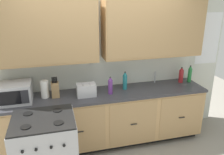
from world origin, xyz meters
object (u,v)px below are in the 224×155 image
at_px(stove_range, 46,151).
at_px(knife_block, 55,89).
at_px(bottle_red, 181,75).
at_px(paper_towel_roll, 45,89).
at_px(bottle_teal, 125,81).
at_px(bottle_violet, 110,86).
at_px(microwave, 14,93).
at_px(toaster, 86,90).
at_px(bottle_green, 190,74).

relative_size(stove_range, knife_block, 3.06).
xyz_separation_m(knife_block, bottle_red, (2.11, 0.07, 0.02)).
xyz_separation_m(knife_block, paper_towel_roll, (-0.15, 0.01, 0.01)).
height_order(bottle_teal, bottle_violet, bottle_teal).
bearing_deg(bottle_red, microwave, -177.45).
distance_m(stove_range, toaster, 1.01).
distance_m(paper_towel_roll, bottle_violet, 0.97).
bearing_deg(paper_towel_roll, toaster, -9.57).
relative_size(stove_range, bottle_teal, 3.26).
height_order(paper_towel_roll, bottle_green, bottle_green).
distance_m(bottle_red, bottle_teal, 1.03).
xyz_separation_m(toaster, bottle_green, (1.82, 0.15, 0.05)).
bearing_deg(toaster, knife_block, 168.58).
height_order(microwave, knife_block, knife_block).
xyz_separation_m(bottle_teal, bottle_violet, (-0.27, -0.12, -0.01)).
bearing_deg(paper_towel_roll, bottle_green, 1.14).
bearing_deg(paper_towel_roll, bottle_teal, 0.44).
distance_m(microwave, knife_block, 0.56).
distance_m(toaster, bottle_green, 1.83).
relative_size(microwave, knife_block, 1.55).
relative_size(stove_range, bottle_red, 3.52).
bearing_deg(knife_block, stove_range, -104.54).
bearing_deg(microwave, bottle_red, 2.55).
bearing_deg(microwave, bottle_violet, -2.33).
bearing_deg(bottle_violet, bottle_teal, 24.12).
height_order(stove_range, knife_block, knife_block).
bearing_deg(bottle_red, bottle_green, -5.63).
relative_size(bottle_red, bottle_green, 0.93).
bearing_deg(bottle_green, knife_block, -178.52).
distance_m(toaster, knife_block, 0.45).
relative_size(stove_range, microwave, 1.98).
xyz_separation_m(stove_range, bottle_green, (2.44, 0.73, 0.59)).
height_order(bottle_red, bottle_violet, bottle_violet).
xyz_separation_m(microwave, toaster, (1.01, -0.04, -0.04)).
bearing_deg(knife_block, paper_towel_roll, 176.06).
relative_size(paper_towel_roll, bottle_violet, 0.96).
height_order(toaster, bottle_violet, bottle_violet).
bearing_deg(bottle_red, paper_towel_roll, -178.39).
xyz_separation_m(toaster, knife_block, (-0.44, 0.09, 0.02)).
distance_m(stove_range, knife_block, 0.89).
height_order(knife_block, paper_towel_roll, knife_block).
bearing_deg(bottle_red, stove_range, -161.90).
bearing_deg(stove_range, bottle_violet, 30.12).
distance_m(microwave, paper_towel_roll, 0.42).
bearing_deg(toaster, bottle_green, 4.65).
height_order(knife_block, bottle_teal, knife_block).
distance_m(stove_range, bottle_red, 2.47).
bearing_deg(bottle_violet, knife_block, 172.89).
distance_m(stove_range, bottle_teal, 1.55).
distance_m(paper_towel_roll, bottle_green, 2.42).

